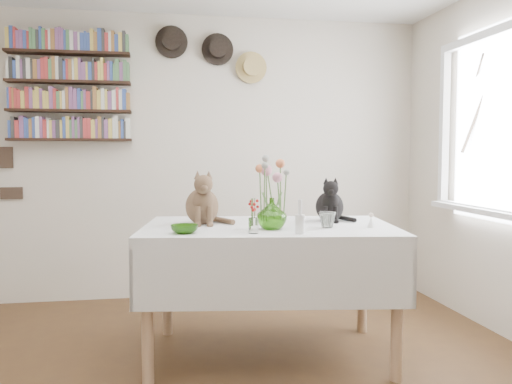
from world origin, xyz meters
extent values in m
cube|color=beige|center=(0.00, 2.27, 1.25)|extent=(4.04, 0.04, 2.54)
cube|color=white|center=(1.97, 0.80, 1.50)|extent=(0.01, 1.40, 1.20)
cube|color=white|center=(1.97, 0.80, 2.13)|extent=(0.06, 1.52, 0.06)
cube|color=white|center=(1.97, 0.80, 0.87)|extent=(0.06, 1.52, 0.06)
cube|color=white|center=(1.97, 1.53, 1.50)|extent=(0.06, 0.06, 1.20)
cube|color=white|center=(1.94, 0.80, 0.87)|extent=(0.12, 1.50, 0.04)
cube|color=white|center=(0.31, 0.70, 0.80)|extent=(1.68, 1.21, 0.07)
cylinder|color=tan|center=(-0.44, 0.38, 0.38)|extent=(0.07, 0.07, 0.77)
cylinder|color=tan|center=(0.94, 0.19, 0.38)|extent=(0.07, 0.07, 0.77)
cylinder|color=tan|center=(-0.32, 1.21, 0.38)|extent=(0.07, 0.07, 0.77)
cylinder|color=tan|center=(1.06, 1.02, 0.38)|extent=(0.07, 0.07, 0.77)
imported|color=#68B734|center=(0.29, 0.51, 0.93)|extent=(0.24, 0.24, 0.19)
imported|color=#68B734|center=(-0.23, 0.43, 0.86)|extent=(0.18, 0.18, 0.05)
imported|color=white|center=(0.64, 0.52, 0.88)|extent=(0.14, 0.14, 0.10)
cylinder|color=white|center=(0.41, 0.31, 0.89)|extent=(0.05, 0.05, 0.11)
cylinder|color=white|center=(0.41, 0.31, 0.98)|extent=(0.02, 0.02, 0.09)
cylinder|color=white|center=(0.16, 0.37, 0.88)|extent=(0.06, 0.06, 0.09)
cone|color=white|center=(0.90, 0.48, 0.87)|extent=(0.05, 0.05, 0.07)
sphere|color=beige|center=(0.90, 0.48, 0.91)|extent=(0.03, 0.03, 0.03)
cylinder|color=#4C7233|center=(0.26, 0.52, 1.03)|extent=(0.01, 0.01, 0.30)
sphere|color=pink|center=(0.26, 0.52, 1.18)|extent=(0.07, 0.07, 0.07)
cylinder|color=#4C7233|center=(0.33, 0.49, 1.01)|extent=(0.01, 0.01, 0.26)
sphere|color=pink|center=(0.33, 0.49, 1.14)|extent=(0.06, 0.06, 0.06)
cylinder|color=#4C7233|center=(0.35, 0.54, 1.05)|extent=(0.01, 0.01, 0.34)
sphere|color=#D06C3D|center=(0.35, 0.54, 1.22)|extent=(0.06, 0.06, 0.06)
cylinder|color=#4C7233|center=(0.23, 0.55, 1.04)|extent=(0.01, 0.01, 0.31)
sphere|color=#D06C3D|center=(0.23, 0.55, 1.19)|extent=(0.05, 0.05, 0.05)
cylinder|color=#4C7233|center=(0.29, 0.56, 1.07)|extent=(0.01, 0.01, 0.37)
sphere|color=#999E93|center=(0.29, 0.56, 1.25)|extent=(0.04, 0.04, 0.04)
cylinder|color=#4C7233|center=(0.24, 0.48, 1.05)|extent=(0.01, 0.01, 0.33)
sphere|color=#999E93|center=(0.24, 0.48, 1.21)|extent=(0.04, 0.04, 0.04)
cylinder|color=#4C7233|center=(0.36, 0.47, 1.03)|extent=(0.01, 0.01, 0.29)
sphere|color=#999E93|center=(0.36, 0.47, 1.17)|extent=(0.04, 0.04, 0.04)
cube|color=black|center=(-1.10, 2.16, 1.40)|extent=(1.00, 0.16, 0.02)
cube|color=black|center=(-1.10, 2.16, 1.64)|extent=(1.00, 0.16, 0.02)
cube|color=black|center=(-1.10, 2.16, 1.88)|extent=(1.00, 0.16, 0.02)
cube|color=black|center=(-1.10, 2.16, 2.12)|extent=(1.00, 0.16, 0.02)
cylinder|color=black|center=(-0.25, 2.21, 2.25)|extent=(0.28, 0.02, 0.28)
cylinder|color=black|center=(-0.25, 2.17, 2.25)|extent=(0.16, 0.08, 0.16)
cylinder|color=black|center=(0.15, 2.21, 2.20)|extent=(0.28, 0.02, 0.28)
cylinder|color=black|center=(0.15, 2.17, 2.20)|extent=(0.16, 0.08, 0.16)
cylinder|color=tan|center=(0.45, 2.21, 2.05)|extent=(0.28, 0.02, 0.28)
cylinder|color=tan|center=(0.45, 2.17, 2.05)|extent=(0.16, 0.08, 0.16)
cube|color=#38281E|center=(-1.65, 2.23, 1.25)|extent=(0.14, 0.02, 0.18)
cube|color=#38281E|center=(-1.60, 2.23, 0.95)|extent=(0.18, 0.02, 0.10)
camera|label=1|loc=(-0.35, -2.62, 1.28)|focal=38.00mm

